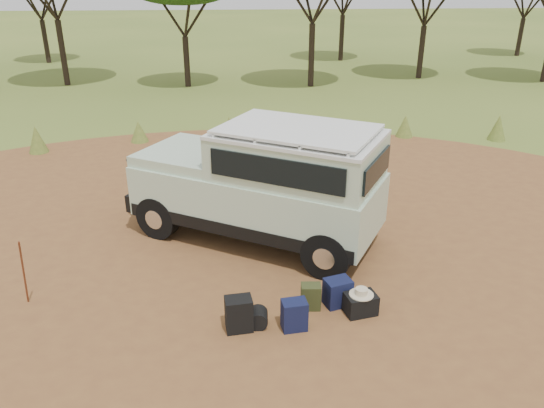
{
  "coord_description": "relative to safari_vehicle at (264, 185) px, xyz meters",
  "views": [
    {
      "loc": [
        0.11,
        -8.13,
        5.33
      ],
      "look_at": [
        0.85,
        1.53,
        1.0
      ],
      "focal_mm": 35.0,
      "sensor_mm": 36.0,
      "label": 1
    }
  ],
  "objects": [
    {
      "name": "dirt_clearing",
      "position": [
        -0.72,
        -1.96,
        -1.23
      ],
      "size": [
        23.0,
        23.0,
        0.01
      ],
      "primitive_type": "cylinder",
      "color": "brown",
      "rests_on": "ground"
    },
    {
      "name": "safari_vehicle",
      "position": [
        0.0,
        0.0,
        0.0
      ],
      "size": [
        5.52,
        4.36,
        2.55
      ],
      "rotation": [
        0.0,
        0.0,
        -0.52
      ],
      "color": "#B2CBAD",
      "rests_on": "ground"
    },
    {
      "name": "safari_hat",
      "position": [
        1.44,
        -2.82,
        -0.82
      ],
      "size": [
        0.41,
        0.41,
        0.12
      ],
      "color": "beige",
      "rests_on": "hard_case"
    },
    {
      "name": "hard_case",
      "position": [
        1.44,
        -2.82,
        -1.05
      ],
      "size": [
        0.58,
        0.46,
        0.36
      ],
      "primitive_type": "cube",
      "rotation": [
        0.0,
        0.0,
        0.21
      ],
      "color": "black",
      "rests_on": "ground"
    },
    {
      "name": "backpack_olive",
      "position": [
        0.62,
        -2.61,
        -1.0
      ],
      "size": [
        0.35,
        0.26,
        0.46
      ],
      "primitive_type": "cube",
      "rotation": [
        0.0,
        0.0,
        -0.07
      ],
      "color": "#323A1B",
      "rests_on": "ground"
    },
    {
      "name": "walking_staff",
      "position": [
        -4.18,
        -2.16,
        -0.58
      ],
      "size": [
        0.2,
        0.26,
        1.3
      ],
      "primitive_type": "cylinder",
      "rotation": [
        0.21,
        0.0,
        0.63
      ],
      "color": "brown",
      "rests_on": "ground"
    },
    {
      "name": "grass_fringe",
      "position": [
        -0.61,
        6.71,
        -0.83
      ],
      "size": [
        36.6,
        1.6,
        0.9
      ],
      "color": "#516825",
      "rests_on": "ground"
    },
    {
      "name": "stuff_sack",
      "position": [
        -0.29,
        -3.04,
        -1.07
      ],
      "size": [
        0.33,
        0.33,
        0.32
      ],
      "primitive_type": "cylinder",
      "rotation": [
        1.57,
        0.0,
        -0.06
      ],
      "color": "black",
      "rests_on": "ground"
    },
    {
      "name": "backpack_navy",
      "position": [
        0.28,
        -3.15,
        -0.97
      ],
      "size": [
        0.43,
        0.33,
        0.52
      ],
      "primitive_type": "cube",
      "rotation": [
        0.0,
        0.0,
        0.13
      ],
      "color": "#12173A",
      "rests_on": "ground"
    },
    {
      "name": "ground",
      "position": [
        -0.72,
        -1.96,
        -1.23
      ],
      "size": [
        140.0,
        140.0,
        0.0
      ],
      "primitive_type": "plane",
      "color": "#516825",
      "rests_on": "ground"
    },
    {
      "name": "duffel_navy",
      "position": [
        1.1,
        -2.54,
        -0.98
      ],
      "size": [
        0.51,
        0.44,
        0.49
      ],
      "primitive_type": "cube",
      "rotation": [
        0.0,
        0.0,
        0.29
      ],
      "color": "#12173A",
      "rests_on": "ground"
    },
    {
      "name": "backpack_black",
      "position": [
        -0.6,
        -3.1,
        -0.94
      ],
      "size": [
        0.46,
        0.36,
        0.58
      ],
      "primitive_type": "cube",
      "rotation": [
        0.0,
        0.0,
        0.12
      ],
      "color": "black",
      "rests_on": "ground"
    }
  ]
}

